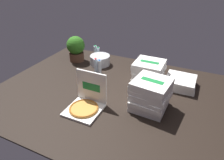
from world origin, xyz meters
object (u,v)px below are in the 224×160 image
object	(u,v)px
pizza_stack_left_near	(180,82)
potted_plant	(76,48)
pizza_stack_right_mid	(149,72)
pizza_stack_right_far	(150,95)
water_bottle_0	(95,52)
water_bottle_2	(96,65)
ice_bucket	(100,60)
water_bottle_1	(98,53)
water_bottle_3	(100,67)
open_pizza_box	(86,102)

from	to	relation	value
pizza_stack_left_near	potted_plant	bearing A→B (deg)	175.65
pizza_stack_right_mid	pizza_stack_right_far	bearing A→B (deg)	-72.60
water_bottle_0	water_bottle_2	xyz separation A→B (m)	(0.29, -0.51, 0.00)
ice_bucket	water_bottle_1	world-z (taller)	water_bottle_1
pizza_stack_right_far	water_bottle_3	distance (m)	1.12
pizza_stack_left_near	water_bottle_2	xyz separation A→B (m)	(-1.32, -0.10, 0.04)
water_bottle_3	open_pizza_box	bearing A→B (deg)	-72.19
pizza_stack_right_far	water_bottle_0	bearing A→B (deg)	141.36
pizza_stack_right_mid	potted_plant	bearing A→B (deg)	170.97
water_bottle_3	water_bottle_0	bearing A→B (deg)	124.92
pizza_stack_right_mid	ice_bucket	world-z (taller)	pizza_stack_right_mid
pizza_stack_right_far	pizza_stack_left_near	bearing A→B (deg)	68.14
ice_bucket	water_bottle_2	xyz separation A→B (m)	(0.07, -0.28, 0.03)
ice_bucket	pizza_stack_right_mid	bearing A→B (deg)	-15.18
pizza_stack_right_mid	water_bottle_2	xyz separation A→B (m)	(-0.87, -0.02, -0.06)
pizza_stack_right_mid	ice_bucket	size ratio (longest dim) A/B	1.28
pizza_stack_right_mid	water_bottle_1	xyz separation A→B (m)	(-1.07, 0.44, -0.06)
ice_bucket	water_bottle_2	size ratio (longest dim) A/B	1.46
water_bottle_2	pizza_stack_right_far	bearing A→B (deg)	-28.08
pizza_stack_right_far	water_bottle_3	bearing A→B (deg)	150.80
water_bottle_1	water_bottle_2	size ratio (longest dim) A/B	1.00
ice_bucket	open_pizza_box	bearing A→B (deg)	-69.87
potted_plant	water_bottle_2	bearing A→B (deg)	-24.60
pizza_stack_right_far	water_bottle_3	xyz separation A→B (m)	(-0.97, 0.54, -0.08)
water_bottle_2	water_bottle_0	bearing A→B (deg)	119.64
pizza_stack_right_mid	water_bottle_0	xyz separation A→B (m)	(-1.16, 0.49, -0.06)
open_pizza_box	pizza_stack_right_far	xyz separation A→B (m)	(0.69, 0.33, 0.11)
ice_bucket	potted_plant	xyz separation A→B (m)	(-0.46, -0.03, 0.16)
open_pizza_box	water_bottle_2	bearing A→B (deg)	111.93
ice_bucket	pizza_stack_left_near	bearing A→B (deg)	-7.08
pizza_stack_right_mid	water_bottle_3	distance (m)	0.79
water_bottle_3	pizza_stack_right_far	bearing A→B (deg)	-29.20
water_bottle_1	water_bottle_2	bearing A→B (deg)	-66.03
pizza_stack_right_mid	pizza_stack_left_near	bearing A→B (deg)	10.37
pizza_stack_left_near	water_bottle_3	size ratio (longest dim) A/B	1.80
pizza_stack_right_far	ice_bucket	size ratio (longest dim) A/B	1.35
water_bottle_0	pizza_stack_right_mid	bearing A→B (deg)	-22.95
pizza_stack_right_far	water_bottle_1	xyz separation A→B (m)	(-1.25, 1.02, -0.08)
pizza_stack_right_mid	pizza_stack_left_near	distance (m)	0.47
pizza_stack_right_mid	pizza_stack_right_far	size ratio (longest dim) A/B	0.95
potted_plant	ice_bucket	bearing A→B (deg)	3.86
pizza_stack_right_far	potted_plant	bearing A→B (deg)	153.07
water_bottle_2	water_bottle_3	world-z (taller)	same
pizza_stack_right_mid	water_bottle_0	distance (m)	1.26
ice_bucket	pizza_stack_right_far	bearing A→B (deg)	-36.76
open_pizza_box	pizza_stack_right_mid	bearing A→B (deg)	60.81
pizza_stack_right_mid	water_bottle_3	xyz separation A→B (m)	(-0.79, -0.04, -0.06)
pizza_stack_right_far	potted_plant	distance (m)	1.78
pizza_stack_right_far	potted_plant	size ratio (longest dim) A/B	1.03
open_pizza_box	pizza_stack_right_far	world-z (taller)	open_pizza_box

